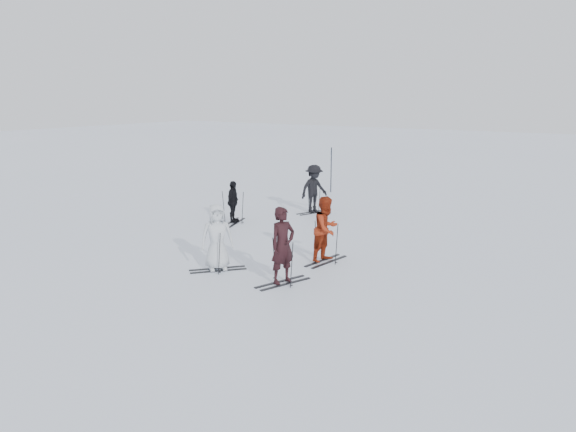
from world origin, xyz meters
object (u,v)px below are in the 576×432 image
object	(u,v)px
skier_near_dark	(283,246)
skier_uphill_left	(233,203)
piste_marker	(331,170)
skier_uphill_far	(314,189)
skier_red	(326,230)
skier_grey	(217,238)

from	to	relation	value
skier_near_dark	skier_uphill_left	xyz separation A→B (m)	(-5.29, 4.62, -0.20)
piste_marker	skier_uphill_left	bearing A→B (deg)	-88.69
skier_uphill_left	skier_uphill_far	distance (m)	3.57
skier_red	skier_grey	bearing A→B (deg)	145.20
skier_grey	skier_uphill_left	distance (m)	5.67
skier_uphill_left	piste_marker	distance (m)	7.80
skier_red	piste_marker	world-z (taller)	piste_marker
skier_uphill_far	piste_marker	bearing A→B (deg)	42.33
skier_near_dark	skier_grey	bearing A→B (deg)	110.24
skier_grey	skier_uphill_far	world-z (taller)	skier_uphill_far
skier_red	skier_grey	size ratio (longest dim) A/B	1.04
skier_grey	skier_near_dark	bearing A→B (deg)	-46.91
skier_grey	piste_marker	size ratio (longest dim) A/B	0.83
skier_grey	skier_uphill_left	world-z (taller)	skier_grey
skier_uphill_far	skier_grey	bearing A→B (deg)	-146.87
skier_uphill_left	skier_red	bearing A→B (deg)	-132.04
skier_grey	skier_uphill_far	distance (m)	8.05
skier_near_dark	piste_marker	xyz separation A→B (m)	(-5.47, 12.42, 0.11)
skier_near_dark	skier_red	xyz separation A→B (m)	(-0.01, 2.24, -0.04)
skier_red	skier_uphill_far	size ratio (longest dim) A/B	0.98
skier_near_dark	skier_uphill_far	world-z (taller)	skier_near_dark
skier_red	skier_uphill_left	distance (m)	5.80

